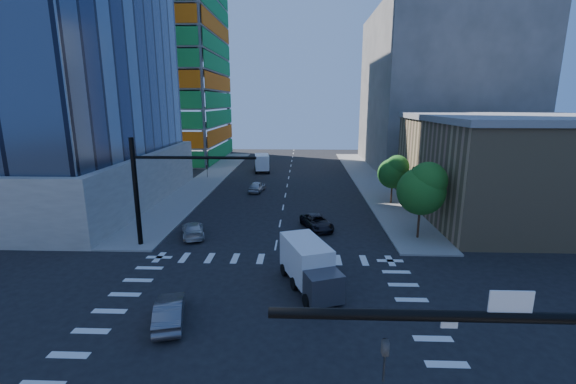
{
  "coord_description": "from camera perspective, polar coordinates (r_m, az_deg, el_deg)",
  "views": [
    {
      "loc": [
        2.19,
        -18.84,
        11.91
      ],
      "look_at": [
        1.18,
        8.0,
        5.6
      ],
      "focal_mm": 24.0,
      "sensor_mm": 36.0,
      "label": 1
    }
  ],
  "objects": [
    {
      "name": "sidewalk_ne",
      "position": [
        60.9,
        11.87,
        1.72
      ],
      "size": [
        5.0,
        60.0,
        0.15
      ],
      "primitive_type": "cube",
      "color": "gray",
      "rests_on": "ground"
    },
    {
      "name": "car_sb_mid",
      "position": [
        52.3,
        -4.63,
        0.81
      ],
      "size": [
        2.25,
        4.4,
        1.43
      ],
      "primitive_type": "imported",
      "rotation": [
        0.0,
        0.0,
        3.01
      ],
      "color": "#B1B4B9",
      "rests_on": "ground"
    },
    {
      "name": "ground",
      "position": [
        22.39,
        -4.0,
        -18.95
      ],
      "size": [
        160.0,
        160.0,
        0.0
      ],
      "primitive_type": "plane",
      "color": "black",
      "rests_on": "ground"
    },
    {
      "name": "car_sb_cross",
      "position": [
        23.05,
        -17.13,
        -16.52
      ],
      "size": [
        2.47,
        4.48,
        1.4
      ],
      "primitive_type": "imported",
      "rotation": [
        0.0,
        0.0,
        3.39
      ],
      "color": "#58575D",
      "rests_on": "ground"
    },
    {
      "name": "sidewalk_nw",
      "position": [
        61.79,
        -11.64,
        1.89
      ],
      "size": [
        5.0,
        60.0,
        0.15
      ],
      "primitive_type": "cube",
      "color": "gray",
      "rests_on": "ground"
    },
    {
      "name": "construction_building",
      "position": [
        86.96,
        -19.07,
        20.93
      ],
      "size": [
        25.16,
        34.5,
        70.6
      ],
      "color": "slate",
      "rests_on": "ground"
    },
    {
      "name": "commercial_building",
      "position": [
        47.24,
        31.06,
        3.29
      ],
      "size": [
        20.5,
        22.5,
        10.6
      ],
      "color": "#967D57",
      "rests_on": "ground"
    },
    {
      "name": "box_truck_far",
      "position": [
        67.79,
        -3.91,
        4.21
      ],
      "size": [
        3.26,
        6.09,
        3.04
      ],
      "rotation": [
        0.0,
        0.0,
        3.28
      ],
      "color": "black",
      "rests_on": "ground"
    },
    {
      "name": "car_sb_near",
      "position": [
        35.98,
        -13.92,
        -5.41
      ],
      "size": [
        3.17,
        4.88,
        1.32
      ],
      "primitive_type": "imported",
      "rotation": [
        0.0,
        0.0,
        3.46
      ],
      "color": "#B9B9B9",
      "rests_on": "ground"
    },
    {
      "name": "bg_building_ne",
      "position": [
        77.92,
        21.38,
        13.87
      ],
      "size": [
        24.0,
        30.0,
        28.0
      ],
      "primitive_type": "cube",
      "color": "#5C5853",
      "rests_on": "ground"
    },
    {
      "name": "signal_mast_nw",
      "position": [
        33.32,
        -19.34,
        1.36
      ],
      "size": [
        10.2,
        0.4,
        9.0
      ],
      "color": "black",
      "rests_on": "sidewalk_nw"
    },
    {
      "name": "box_truck_near",
      "position": [
        25.41,
        3.37,
        -11.47
      ],
      "size": [
        4.19,
        6.13,
        2.96
      ],
      "rotation": [
        0.0,
        0.0,
        0.35
      ],
      "color": "black",
      "rests_on": "ground"
    },
    {
      "name": "tree_north",
      "position": [
        46.69,
        15.45,
        2.96
      ],
      "size": [
        3.54,
        3.52,
        5.78
      ],
      "color": "#382316",
      "rests_on": "sidewalk_ne"
    },
    {
      "name": "car_nb_far",
      "position": [
        37.09,
        4.29,
        -4.49
      ],
      "size": [
        3.55,
        5.16,
        1.31
      ],
      "primitive_type": "imported",
      "rotation": [
        0.0,
        0.0,
        0.32
      ],
      "color": "black",
      "rests_on": "ground"
    },
    {
      "name": "tree_south",
      "position": [
        35.12,
        19.41,
        0.58
      ],
      "size": [
        4.16,
        4.16,
        6.82
      ],
      "color": "#382316",
      "rests_on": "sidewalk_ne"
    },
    {
      "name": "road_markings",
      "position": [
        22.39,
        -4.0,
        -18.94
      ],
      "size": [
        20.0,
        20.0,
        0.01
      ],
      "primitive_type": "cube",
      "color": "silver",
      "rests_on": "ground"
    }
  ]
}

